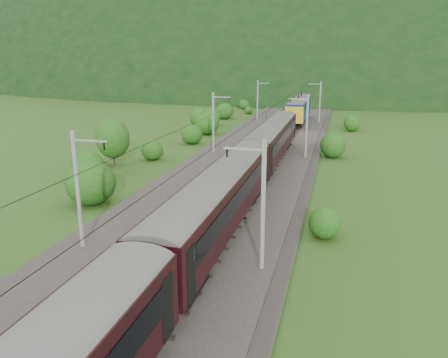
# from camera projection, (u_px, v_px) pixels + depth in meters

# --- Properties ---
(ground) EXTENTS (600.00, 600.00, 0.00)m
(ground) POSITION_uv_depth(u_px,v_px,m) (168.00, 261.00, 28.45)
(ground) COLOR #35531A
(ground) RESTS_ON ground
(railbed) EXTENTS (14.00, 220.00, 0.30)m
(railbed) POSITION_uv_depth(u_px,v_px,m) (211.00, 209.00, 37.71)
(railbed) COLOR #38332D
(railbed) RESTS_ON ground
(track_left) EXTENTS (2.40, 220.00, 0.27)m
(track_left) POSITION_uv_depth(u_px,v_px,m) (185.00, 204.00, 38.25)
(track_left) COLOR brown
(track_left) RESTS_ON railbed
(track_right) EXTENTS (2.40, 220.00, 0.27)m
(track_right) POSITION_uv_depth(u_px,v_px,m) (238.00, 209.00, 37.06)
(track_right) COLOR brown
(track_right) RESTS_ON railbed
(catenary_left) EXTENTS (2.54, 192.28, 8.00)m
(catenary_left) POSITION_uv_depth(u_px,v_px,m) (214.00, 121.00, 58.52)
(catenary_left) COLOR gray
(catenary_left) RESTS_ON railbed
(catenary_right) EXTENTS (2.54, 192.28, 8.00)m
(catenary_right) POSITION_uv_depth(u_px,v_px,m) (306.00, 125.00, 55.49)
(catenary_right) COLOR gray
(catenary_right) RESTS_ON railbed
(overhead_wires) EXTENTS (4.83, 198.00, 0.03)m
(overhead_wires) POSITION_uv_depth(u_px,v_px,m) (210.00, 129.00, 35.83)
(overhead_wires) COLOR black
(overhead_wires) RESTS_ON ground
(mountain_main) EXTENTS (504.00, 360.00, 244.00)m
(mountain_main) POSITION_uv_depth(u_px,v_px,m) (326.00, 78.00, 270.33)
(mountain_main) COLOR black
(mountain_main) RESTS_ON ground
(mountain_ridge) EXTENTS (336.00, 280.00, 132.00)m
(mountain_ridge) POSITION_uv_depth(u_px,v_px,m) (169.00, 74.00, 337.28)
(mountain_ridge) COLOR black
(mountain_ridge) RESTS_ON ground
(train) EXTENTS (3.23, 153.50, 5.64)m
(train) POSITION_uv_depth(u_px,v_px,m) (144.00, 270.00, 19.13)
(train) COLOR black
(train) RESTS_ON ground
(hazard_post_near) EXTENTS (0.14, 0.14, 1.28)m
(hazard_post_near) POSITION_uv_depth(u_px,v_px,m) (263.00, 143.00, 62.30)
(hazard_post_near) COLOR red
(hazard_post_near) RESTS_ON railbed
(hazard_post_far) EXTENTS (0.15, 0.15, 1.44)m
(hazard_post_far) POSITION_uv_depth(u_px,v_px,m) (289.00, 116.00, 89.33)
(hazard_post_far) COLOR red
(hazard_post_far) RESTS_ON railbed
(signal) EXTENTS (0.21, 0.21, 1.86)m
(signal) POSITION_uv_depth(u_px,v_px,m) (266.00, 114.00, 90.81)
(signal) COLOR black
(signal) RESTS_ON railbed
(vegetation_left) EXTENTS (12.26, 149.71, 7.07)m
(vegetation_left) POSITION_uv_depth(u_px,v_px,m) (64.00, 176.00, 39.56)
(vegetation_left) COLOR #154D14
(vegetation_left) RESTS_ON ground
(vegetation_right) EXTENTS (5.85, 97.13, 3.00)m
(vegetation_right) POSITION_uv_depth(u_px,v_px,m) (339.00, 162.00, 49.48)
(vegetation_right) COLOR #154D14
(vegetation_right) RESTS_ON ground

